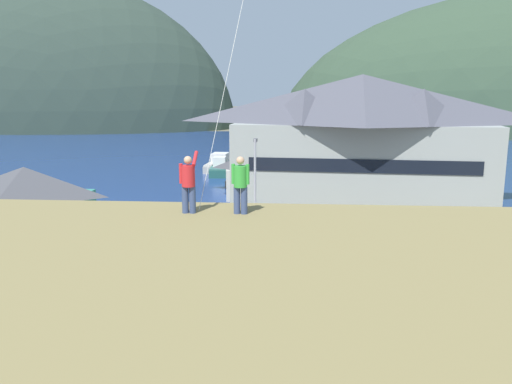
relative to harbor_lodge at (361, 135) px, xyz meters
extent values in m
plane|color=#66604C|center=(-9.44, -22.33, -5.96)|extent=(600.00, 600.00, 0.00)
cube|color=gray|center=(-9.44, -17.33, -5.91)|extent=(40.00, 20.00, 0.10)
cube|color=navy|center=(-9.44, 37.67, -5.95)|extent=(360.00, 84.00, 0.03)
ellipsoid|color=#2D3D33|center=(-75.28, 91.24, -5.96)|extent=(107.87, 51.66, 78.98)
cube|color=#999E99|center=(0.01, 0.10, -2.43)|extent=(22.33, 10.83, 7.06)
cube|color=black|center=(-0.35, -4.52, -2.07)|extent=(18.38, 1.51, 1.10)
pyramid|color=#4C4C56|center=(0.01, 0.10, 3.17)|extent=(23.70, 11.85, 4.13)
pyramid|color=#4C4C56|center=(-4.98, -1.13, 2.57)|extent=(5.42, 5.42, 2.89)
pyramid|color=#4C4C56|center=(4.75, -1.88, 2.57)|extent=(5.42, 5.42, 2.89)
cube|color=#338475|center=(-22.56, -15.38, -4.30)|extent=(7.01, 5.39, 3.33)
pyramid|color=#47474C|center=(-22.56, -15.38, -1.70)|extent=(7.57, 5.93, 1.86)
cube|color=black|center=(-22.52, -18.06, -4.80)|extent=(1.10, 0.07, 2.33)
cube|color=beige|center=(-9.58, 1.33, -4.55)|extent=(5.45, 4.74, 2.83)
pyramid|color=#47474C|center=(-9.58, 1.33, -2.40)|extent=(5.90, 5.21, 1.46)
cube|color=black|center=(-9.33, -0.77, -4.97)|extent=(1.10, 0.19, 1.98)
cube|color=#70604C|center=(-11.20, 13.61, -5.61)|extent=(3.20, 15.86, 0.70)
cube|color=#A8A399|center=(-14.91, 18.28, -5.51)|extent=(3.35, 8.60, 0.90)
cube|color=#B7B2A8|center=(-14.91, 18.28, -4.98)|extent=(3.25, 8.34, 0.16)
cube|color=silver|center=(-14.96, 17.65, -4.35)|extent=(2.08, 2.66, 1.10)
cube|color=#23564C|center=(-7.82, 16.72, -5.51)|extent=(2.78, 6.72, 0.90)
cube|color=#33665B|center=(-7.82, 16.72, -4.98)|extent=(2.69, 6.51, 0.16)
cube|color=silver|center=(-7.77, 16.23, -4.35)|extent=(1.66, 2.10, 1.10)
cube|color=#23564C|center=(-14.54, 14.52, -5.51)|extent=(2.37, 6.47, 0.90)
cube|color=#33665B|center=(-14.54, 14.52, -4.98)|extent=(2.30, 6.28, 0.16)
cube|color=silver|center=(-14.52, 14.04, -4.35)|extent=(1.53, 1.99, 1.10)
cube|color=navy|center=(-3.37, -20.78, -5.14)|extent=(4.23, 1.87, 0.80)
cube|color=navy|center=(-3.52, -20.78, -4.39)|extent=(2.13, 1.63, 0.70)
cube|color=black|center=(-3.52, -20.78, -4.43)|extent=(2.17, 1.67, 0.32)
cylinder|color=black|center=(-1.99, -21.67, -5.54)|extent=(0.64, 0.23, 0.64)
cylinder|color=black|center=(-2.02, -19.84, -5.54)|extent=(0.64, 0.23, 0.64)
cylinder|color=black|center=(-4.72, -21.72, -5.54)|extent=(0.64, 0.23, 0.64)
cylinder|color=black|center=(-4.75, -19.88, -5.54)|extent=(0.64, 0.23, 0.64)
cube|color=navy|center=(-4.25, -15.73, -5.14)|extent=(4.28, 2.00, 0.80)
cube|color=navy|center=(-4.10, -15.73, -4.39)|extent=(2.17, 1.70, 0.70)
cube|color=black|center=(-4.10, -15.73, -4.43)|extent=(2.22, 1.73, 0.32)
cylinder|color=black|center=(-5.57, -14.74, -5.54)|extent=(0.65, 0.25, 0.64)
cylinder|color=black|center=(-5.65, -16.58, -5.54)|extent=(0.65, 0.25, 0.64)
cylinder|color=black|center=(-2.84, -14.87, -5.54)|extent=(0.65, 0.25, 0.64)
cylinder|color=black|center=(-2.93, -16.71, -5.54)|extent=(0.65, 0.25, 0.64)
cube|color=silver|center=(-11.98, -22.21, -5.14)|extent=(4.24, 1.90, 0.80)
cube|color=beige|center=(-12.13, -22.21, -4.39)|extent=(2.14, 1.65, 0.70)
cube|color=black|center=(-12.13, -22.21, -4.43)|extent=(2.18, 1.68, 0.32)
cylinder|color=black|center=(-10.59, -23.09, -5.54)|extent=(0.65, 0.24, 0.64)
cylinder|color=black|center=(-10.64, -21.26, -5.54)|extent=(0.65, 0.24, 0.64)
cylinder|color=black|center=(-13.32, -23.16, -5.54)|extent=(0.65, 0.24, 0.64)
cylinder|color=black|center=(-13.37, -21.32, -5.54)|extent=(0.65, 0.24, 0.64)
cylinder|color=black|center=(-20.25, -22.08, -5.54)|extent=(0.65, 0.24, 0.64)
cylinder|color=black|center=(-20.31, -20.25, -5.54)|extent=(0.65, 0.24, 0.64)
cube|color=red|center=(-12.54, -16.40, -5.14)|extent=(4.24, 1.90, 0.80)
cube|color=#B11A15|center=(-12.69, -16.41, -4.39)|extent=(2.14, 1.65, 0.70)
cube|color=black|center=(-12.69, -16.41, -4.43)|extent=(2.18, 1.68, 0.32)
cylinder|color=black|center=(-11.16, -17.29, -5.54)|extent=(0.64, 0.23, 0.64)
cylinder|color=black|center=(-11.20, -15.45, -5.54)|extent=(0.64, 0.23, 0.64)
cylinder|color=black|center=(-13.89, -17.35, -5.54)|extent=(0.64, 0.23, 0.64)
cylinder|color=black|center=(-13.93, -15.52, -5.54)|extent=(0.64, 0.23, 0.64)
cube|color=navy|center=(5.85, -15.52, -5.14)|extent=(4.27, 1.97, 0.80)
cube|color=navy|center=(6.00, -15.51, -4.39)|extent=(2.16, 1.68, 0.70)
cube|color=black|center=(6.00, -15.51, -4.43)|extent=(2.21, 1.72, 0.32)
cylinder|color=black|center=(4.45, -14.65, -5.54)|extent=(0.65, 0.25, 0.64)
cylinder|color=black|center=(4.53, -16.49, -5.54)|extent=(0.65, 0.25, 0.64)
cylinder|color=black|center=(7.18, -14.54, -5.54)|extent=(0.65, 0.25, 0.64)
cylinder|color=black|center=(4.19, -21.67, -5.54)|extent=(0.65, 0.26, 0.64)
cube|color=navy|center=(0.89, -14.76, -5.14)|extent=(4.26, 1.95, 0.80)
cube|color=navy|center=(0.74, -14.75, -4.39)|extent=(2.16, 1.67, 0.70)
cube|color=black|center=(0.74, -14.75, -4.43)|extent=(2.20, 1.71, 0.32)
cylinder|color=black|center=(2.22, -15.73, -5.54)|extent=(0.65, 0.24, 0.64)
cylinder|color=black|center=(2.29, -13.89, -5.54)|extent=(0.65, 0.24, 0.64)
cylinder|color=black|center=(-0.51, -15.63, -5.54)|extent=(0.65, 0.24, 0.64)
cylinder|color=black|center=(-0.44, -13.79, -5.54)|extent=(0.65, 0.24, 0.64)
cylinder|color=#ADADB2|center=(-8.43, -11.83, -2.58)|extent=(0.16, 0.16, 6.57)
cube|color=#4C4C51|center=(-8.43, -11.48, 0.61)|extent=(0.24, 0.70, 0.20)
cylinder|color=#384770|center=(-9.15, -30.84, 0.63)|extent=(0.20, 0.20, 0.82)
cylinder|color=#384770|center=(-8.93, -30.85, 0.63)|extent=(0.20, 0.20, 0.82)
cylinder|color=red|center=(-9.04, -30.84, 1.36)|extent=(0.40, 0.40, 0.64)
sphere|color=tan|center=(-9.04, -30.84, 1.84)|extent=(0.24, 0.24, 0.24)
cylinder|color=red|center=(-8.86, -30.67, 1.86)|extent=(0.12, 0.56, 0.43)
cylinder|color=red|center=(-9.26, -30.84, 1.43)|extent=(0.11, 0.11, 0.60)
cylinder|color=#384770|center=(-7.58, -30.81, 0.63)|extent=(0.20, 0.20, 0.82)
cylinder|color=#384770|center=(-7.37, -30.84, 0.63)|extent=(0.20, 0.20, 0.82)
cylinder|color=green|center=(-7.48, -30.83, 1.36)|extent=(0.40, 0.40, 0.64)
sphere|color=tan|center=(-7.48, -30.83, 1.84)|extent=(0.24, 0.24, 0.24)
cylinder|color=green|center=(-7.69, -30.80, 1.43)|extent=(0.11, 0.11, 0.60)
cylinder|color=green|center=(-7.26, -30.86, 1.43)|extent=(0.11, 0.11, 0.60)
cylinder|color=silver|center=(-7.79, -28.78, 5.69)|extent=(2.03, 3.65, 10.95)
camera|label=1|loc=(-5.93, -45.95, 3.88)|focal=36.32mm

